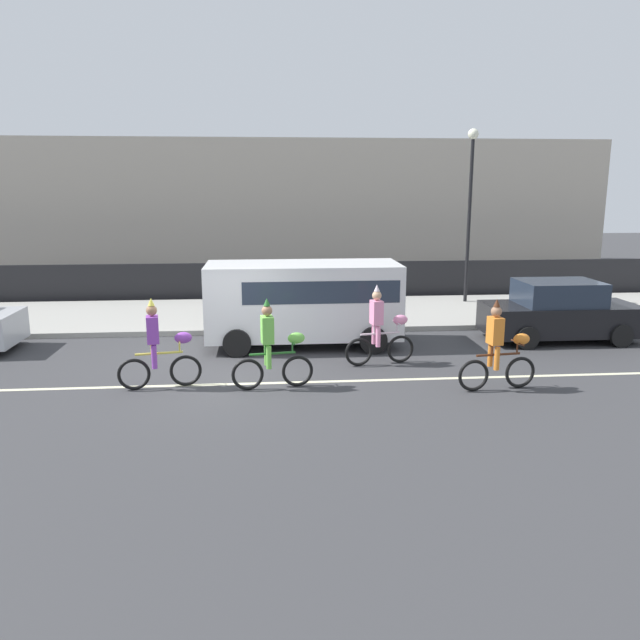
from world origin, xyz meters
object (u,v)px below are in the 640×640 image
Objects in this scene: parade_cyclist_lime at (273,349)px; parade_cyclist_orange at (499,350)px; parade_cyclist_purple at (160,349)px; street_lamp_post at (470,190)px; parade_cyclist_pink at (381,330)px; parked_car_black at (560,312)px; parked_van_white at (306,298)px.

parade_cyclist_lime and parade_cyclist_orange have the same top height.
street_lamp_post is (9.21, 8.40, 3.15)m from parade_cyclist_purple.
street_lamp_post is at bearing 51.48° from parade_cyclist_lime.
parked_car_black is at bearing 19.85° from parade_cyclist_pink.
parade_cyclist_lime is at bearing -104.44° from parked_van_white.
parked_van_white is at bearing -139.47° from street_lamp_post.
street_lamp_post reaches higher than parked_van_white.
parked_van_white is (-1.63, 1.96, 0.44)m from parade_cyclist_pink.
street_lamp_post reaches higher than parked_car_black.
parade_cyclist_pink reaches higher than parked_car_black.
street_lamp_post reaches higher than parade_cyclist_purple.
parked_van_white is (-3.72, 4.01, 0.44)m from parade_cyclist_orange.
parade_cyclist_purple is 4.66m from parked_van_white.
street_lamp_post is (4.32, 7.05, 3.15)m from parade_cyclist_pink.
street_lamp_post is (-0.95, 5.14, 3.21)m from parked_car_black.
parade_cyclist_purple is 2.36m from parade_cyclist_lime.
parade_cyclist_orange is at bearing -47.16° from parked_van_white.
parade_cyclist_orange is 5.49m from parked_van_white.
parked_van_white is 6.92m from parked_car_black.
parade_cyclist_lime is 3.67m from parked_van_white.
parade_cyclist_pink is at bearing -160.15° from parked_car_black.
parade_cyclist_purple is at bearing -134.55° from parked_van_white.
parked_van_white is at bearing 45.45° from parade_cyclist_purple.
parade_cyclist_pink is 0.38× the size of parked_van_white.
parade_cyclist_orange is (6.97, -0.71, 0.00)m from parade_cyclist_purple.
parade_cyclist_pink and parade_cyclist_orange have the same top height.
parade_cyclist_pink is 5.61m from parked_car_black.
parked_van_white is 8.29m from street_lamp_post.
parade_cyclist_purple is 0.38× the size of parked_van_white.
street_lamp_post reaches higher than parade_cyclist_pink.
parade_cyclist_lime is at bearing -148.28° from parade_cyclist_pink.
parade_cyclist_orange is at bearing -128.85° from parked_car_black.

